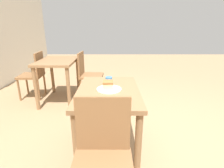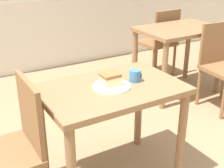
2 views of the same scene
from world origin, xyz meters
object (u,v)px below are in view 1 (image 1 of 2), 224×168
at_px(dining_table_far, 58,67).
at_px(chair_far_opposite, 34,73).
at_px(dining_table_near, 108,101).
at_px(plate, 109,89).
at_px(chair_near_window, 103,157).
at_px(chair_far_corner, 88,73).
at_px(cake_slice, 108,85).
at_px(coffee_mug, 109,80).

xyz_separation_m(dining_table_far, chair_far_opposite, (0.15, 0.52, -0.15)).
xyz_separation_m(dining_table_near, plate, (-0.00, -0.01, 0.14)).
relative_size(dining_table_far, chair_near_window, 1.04).
distance_m(dining_table_far, plate, 1.74).
distance_m(chair_near_window, plate, 0.72).
distance_m(chair_far_corner, cake_slice, 1.68).
bearing_deg(dining_table_far, chair_far_opposite, 73.98).
bearing_deg(chair_far_corner, chair_far_opposite, 93.43).
bearing_deg(plate, chair_near_window, 177.00).
relative_size(dining_table_far, coffee_mug, 11.11).
height_order(chair_far_corner, chair_far_opposite, same).
bearing_deg(cake_slice, dining_table_far, 33.07).
height_order(cake_slice, coffee_mug, cake_slice).
bearing_deg(dining_table_near, chair_far_opposite, 42.59).
height_order(dining_table_far, plate, dining_table_far).
xyz_separation_m(dining_table_far, chair_far_corner, (0.15, -0.52, -0.15)).
bearing_deg(cake_slice, chair_far_corner, 14.93).
height_order(chair_far_corner, cake_slice, chair_far_corner).
relative_size(dining_table_far, cake_slice, 7.76).
bearing_deg(plate, dining_table_far, 33.42).
bearing_deg(chair_near_window, cake_slice, 87.83).
height_order(chair_far_opposite, plate, chair_far_opposite).
height_order(dining_table_far, chair_near_window, chair_near_window).
xyz_separation_m(chair_far_opposite, plate, (-1.60, -1.48, 0.26)).
bearing_deg(chair_near_window, dining_table_near, 87.87).
xyz_separation_m(plate, cake_slice, (-0.00, 0.01, 0.05)).
bearing_deg(chair_far_opposite, dining_table_near, 39.83).
distance_m(dining_table_near, chair_far_corner, 1.65).
bearing_deg(chair_far_corner, cake_slice, -161.44).
height_order(chair_near_window, plate, chair_near_window).
distance_m(dining_table_near, cake_slice, 0.18).
relative_size(chair_near_window, cake_slice, 7.45).
height_order(dining_table_near, plate, plate).
bearing_deg(chair_near_window, plate, 87.00).
bearing_deg(plate, coffee_mug, 1.73).
height_order(dining_table_near, dining_table_far, dining_table_far).
xyz_separation_m(dining_table_near, cake_slice, (-0.01, -0.00, 0.18)).
relative_size(dining_table_near, dining_table_far, 1.01).
bearing_deg(chair_far_opposite, coffee_mug, 43.47).
bearing_deg(dining_table_far, coffee_mug, -142.96).
height_order(dining_table_near, chair_far_corner, chair_far_corner).
relative_size(dining_table_near, chair_far_opposite, 1.05).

